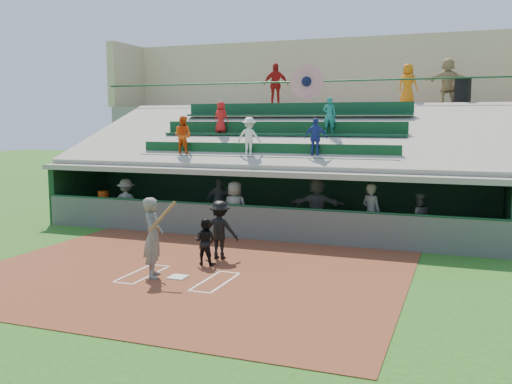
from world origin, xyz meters
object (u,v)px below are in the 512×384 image
(batter_at_plate, at_px, (153,237))
(water_cooler, at_px, (103,196))
(catcher, at_px, (205,242))
(white_table, at_px, (103,212))
(home_plate, at_px, (178,277))
(trash_bin, at_px, (462,91))

(batter_at_plate, bearing_deg, water_cooler, 133.37)
(catcher, bearing_deg, white_table, -35.29)
(home_plate, height_order, trash_bin, trash_bin)
(catcher, height_order, water_cooler, catcher)
(batter_at_plate, bearing_deg, catcher, 66.84)
(white_table, height_order, trash_bin, trash_bin)
(water_cooler, bearing_deg, catcher, -35.24)
(white_table, relative_size, trash_bin, 0.89)
(water_cooler, relative_size, trash_bin, 0.41)
(home_plate, relative_size, batter_at_plate, 0.21)
(white_table, relative_size, water_cooler, 2.16)
(catcher, bearing_deg, home_plate, 86.84)
(home_plate, distance_m, batter_at_plate, 1.17)
(batter_at_plate, height_order, water_cooler, batter_at_plate)
(catcher, height_order, white_table, catcher)
(water_cooler, bearing_deg, batter_at_plate, -46.63)
(batter_at_plate, bearing_deg, trash_bin, 61.15)
(home_plate, bearing_deg, catcher, 87.12)
(batter_at_plate, height_order, white_table, batter_at_plate)
(catcher, xyz_separation_m, white_table, (-6.53, 4.57, -0.22))
(batter_at_plate, distance_m, trash_bin, 15.01)
(white_table, height_order, water_cooler, water_cooler)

